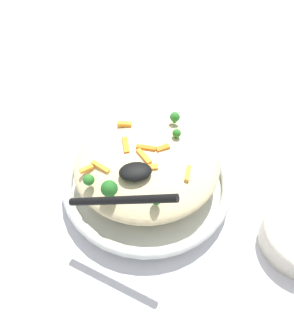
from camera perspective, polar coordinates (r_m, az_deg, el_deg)
ground_plane at (r=0.63m, az=0.00°, el=-3.68°), size 2.40×2.40×0.00m
serving_bowl at (r=0.61m, az=0.00°, el=-2.38°), size 0.33×0.33×0.04m
pasta_mound at (r=0.57m, az=0.00°, el=0.64°), size 0.27×0.25×0.07m
carrot_piece_0 at (r=0.55m, az=-0.36°, el=3.81°), size 0.04×0.02×0.01m
carrot_piece_1 at (r=0.53m, az=-0.61°, el=2.19°), size 0.02×0.04×0.01m
carrot_piece_2 at (r=0.53m, az=-8.75°, el=0.18°), size 0.03×0.03×0.01m
carrot_piece_3 at (r=0.52m, az=0.55°, el=0.05°), size 0.03×0.01×0.01m
carrot_piece_4 at (r=0.54m, az=-11.36°, el=-0.16°), size 0.03×0.02×0.01m
carrot_piece_5 at (r=0.52m, az=7.72°, el=-1.01°), size 0.02×0.03×0.01m
carrot_piece_6 at (r=0.56m, az=-4.03°, el=4.32°), size 0.01×0.04×0.01m
carrot_piece_7 at (r=0.55m, az=2.98°, el=3.74°), size 0.03×0.02×0.01m
carrot_piece_8 at (r=0.60m, az=-4.25°, el=8.27°), size 0.03×0.02×0.01m
broccoli_floret_0 at (r=0.57m, az=5.62°, el=6.53°), size 0.02×0.02×0.02m
broccoli_floret_1 at (r=0.60m, az=5.28°, el=9.54°), size 0.02×0.02×0.02m
broccoli_floret_2 at (r=0.48m, az=-7.14°, el=-3.93°), size 0.03×0.03×0.03m
broccoli_floret_3 at (r=0.51m, az=-10.94°, el=-2.25°), size 0.02×0.02×0.02m
broccoli_floret_4 at (r=0.48m, az=2.31°, el=-6.00°), size 0.02×0.02×0.02m
serving_spoon at (r=0.48m, az=-3.27°, el=-2.59°), size 0.16×0.13×0.09m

